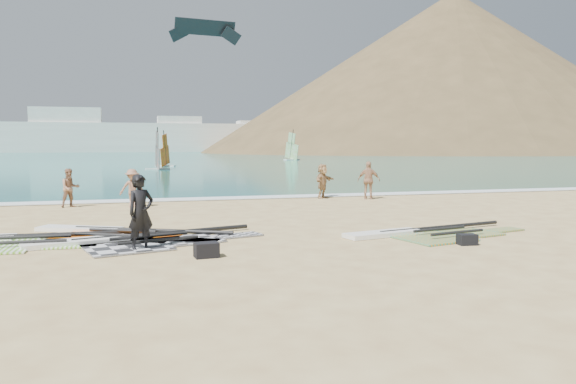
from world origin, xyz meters
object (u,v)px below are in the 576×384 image
object	(u,v)px
rig_grey	(130,241)
gear_bag_far	(467,240)
rig_green	(7,242)
rig_red	(108,234)
gear_bag_near	(206,250)
beachgoer_mid	(132,188)
beachgoer_left	(70,188)
beachgoer_back	(369,180)
rig_orange	(425,234)
beachgoer_right	(323,181)
person_wetsuit	(141,213)

from	to	relation	value
rig_grey	gear_bag_far	world-z (taller)	gear_bag_far
rig_green	rig_red	distance (m)	2.47
rig_grey	gear_bag_near	xyz separation A→B (m)	(1.62, -2.25, 0.11)
gear_bag_far	beachgoer_mid	world-z (taller)	beachgoer_mid
gear_bag_near	beachgoer_mid	world-z (taller)	beachgoer_mid
rig_green	gear_bag_near	world-z (taller)	gear_bag_near
gear_bag_far	beachgoer_left	xyz separation A→B (m)	(-10.24, 11.41, 0.63)
gear_bag_near	beachgoer_left	xyz separation A→B (m)	(-3.84, 11.17, 0.60)
gear_bag_near	beachgoer_back	world-z (taller)	beachgoer_back
rig_orange	beachgoer_right	bearing A→B (deg)	73.71
beachgoer_left	beachgoer_back	distance (m)	12.58
rig_orange	gear_bag_far	bearing A→B (deg)	-91.51
beachgoer_right	gear_bag_far	bearing A→B (deg)	-134.96
rig_green	beachgoer_right	size ratio (longest dim) A/B	3.93
gear_bag_near	beachgoer_right	size ratio (longest dim) A/B	0.33
rig_green	beachgoer_back	distance (m)	15.48
rig_green	beachgoer_back	bearing A→B (deg)	32.94
gear_bag_near	rig_green	bearing A→B (deg)	146.20
beachgoer_left	rig_grey	bearing A→B (deg)	-97.91
rig_grey	rig_orange	size ratio (longest dim) A/B	1.11
gear_bag_far	beachgoer_back	bearing A→B (deg)	78.20
rig_grey	rig_green	size ratio (longest dim) A/B	0.98
rig_grey	beachgoer_right	distance (m)	12.92
gear_bag_near	gear_bag_far	xyz separation A→B (m)	(6.41, -0.24, -0.03)
person_wetsuit	rig_grey	bearing A→B (deg)	74.04
rig_green	beachgoer_left	distance (m)	8.17
gear_bag_far	beachgoer_left	world-z (taller)	beachgoer_left
beachgoer_left	rig_red	bearing A→B (deg)	-99.46
beachgoer_mid	beachgoer_back	world-z (taller)	beachgoer_back
person_wetsuit	beachgoer_back	bearing A→B (deg)	14.14
rig_orange	gear_bag_near	bearing A→B (deg)	179.81
rig_orange	rig_grey	bearing A→B (deg)	160.85
rig_grey	beachgoer_mid	xyz separation A→B (m)	(0.13, 8.29, 0.70)
gear_bag_near	beachgoer_right	xyz separation A→B (m)	(6.90, 11.93, 0.62)
gear_bag_near	person_wetsuit	world-z (taller)	person_wetsuit
rig_red	beachgoer_mid	bearing A→B (deg)	111.40
beachgoer_back	gear_bag_far	bearing A→B (deg)	106.09
rig_green	person_wetsuit	size ratio (longest dim) A/B	3.47
rig_green	rig_grey	bearing A→B (deg)	-13.03
beachgoer_left	rig_green	bearing A→B (deg)	-117.09
rig_green	gear_bag_near	xyz separation A→B (m)	(4.58, -3.06, 0.11)
rig_green	rig_orange	bearing A→B (deg)	-7.03
person_wetsuit	beachgoer_mid	size ratio (longest dim) A/B	1.19
rig_orange	person_wetsuit	distance (m)	7.53
gear_bag_far	beachgoer_right	distance (m)	12.20
beachgoer_back	beachgoer_right	bearing A→B (deg)	-1.03
gear_bag_near	beachgoer_mid	distance (m)	10.66
rig_grey	beachgoer_left	size ratio (longest dim) A/B	4.01
gear_bag_near	rig_red	bearing A→B (deg)	120.80
rig_red	person_wetsuit	distance (m)	2.75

